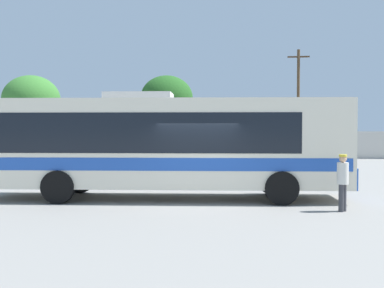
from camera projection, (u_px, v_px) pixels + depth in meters
The scene contains 11 objects.
ground_plane at pixel (215, 173), 24.97m from camera, with size 300.00×300.00×0.00m, color gray.
perimeter_wall at pixel (224, 145), 38.30m from camera, with size 80.00×0.30×2.14m, color beige.
coach_bus_cream_blue at pixel (162, 142), 15.78m from camera, with size 12.02×3.24×3.53m.
attendant_by_bus_door at pixel (343, 179), 13.30m from camera, with size 0.45×0.45×1.61m.
parked_car_leftmost_black at pixel (23, 149), 36.95m from camera, with size 4.62×2.06×1.43m.
parked_car_second_silver at pixel (99, 149), 36.36m from camera, with size 4.65×2.21×1.48m.
parked_car_third_black at pixel (173, 149), 35.67m from camera, with size 4.70×2.24×1.53m.
parked_car_rightmost_white at pixel (258, 150), 35.44m from camera, with size 4.10×2.16×1.46m.
utility_pole_near at pixel (298, 101), 39.25m from camera, with size 1.80×0.24×8.91m.
roadside_tree_left at pixel (31, 100), 45.43m from camera, with size 5.45×5.45×7.48m.
roadside_tree_midleft at pixel (167, 98), 42.87m from camera, with size 4.74×4.74×7.18m.
Camera 1 is at (1.29, -14.91, 2.33)m, focal length 44.26 mm.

